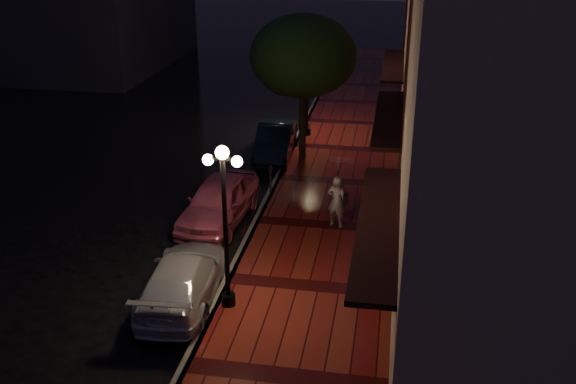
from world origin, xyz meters
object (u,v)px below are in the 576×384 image
Objects in this scene: navy_car at (275,141)px; parking_meter at (271,179)px; streetlamp_near at (225,219)px; pink_car at (219,201)px; streetlamp_far at (307,82)px; woman_with_umbrella at (337,180)px; street_tree at (303,58)px; silver_car at (183,278)px.

parking_meter reaches higher than navy_car.
streetlamp_near is 5.50m from pink_car.
parking_meter is at bearing -91.55° from streetlamp_far.
navy_car is 1.73× the size of woman_with_umbrella.
streetlamp_far is 7.58m from parking_meter.
streetlamp_near is at bearing -76.45° from parking_meter.
streetlamp_far is 1.05× the size of navy_car.
streetlamp_far is 3.44m from street_tree.
navy_car is 3.19× the size of parking_meter.
pink_car is at bearing -117.90° from parking_meter.
navy_car is 7.23m from woman_with_umbrella.
street_tree reaches higher than streetlamp_far.
pink_car is at bearing -99.27° from navy_car.
streetlamp_far is 1.81× the size of woman_with_umbrella.
streetlamp_near is 6.82m from parking_meter.
parking_meter is (-0.46, -4.38, -3.31)m from street_tree.
streetlamp_near is 11.12m from street_tree.
streetlamp_near reaches higher than navy_car.
streetlamp_near is at bearing -88.79° from navy_car.
streetlamp_far is 9.33m from woman_with_umbrella.
woman_with_umbrella is (2.27, 4.99, -0.87)m from streetlamp_near.
street_tree reaches higher than parking_meter.
streetlamp_near is 2.35m from silver_car.
street_tree is at bearing -85.09° from streetlamp_far.
streetlamp_far is 9.39m from pink_car.
woman_with_umbrella is (3.22, -6.39, 1.05)m from navy_car.
streetlamp_far is 3.34× the size of parking_meter.
pink_car is 1.06× the size of navy_car.
street_tree reaches higher than pink_car.
streetlamp_near is at bearing 165.47° from silver_car.
silver_car is at bearing -87.74° from parking_meter.
woman_with_umbrella is (3.86, 0.06, 0.98)m from pink_car.
woman_with_umbrella is at bearing -71.52° from street_tree.
woman_with_umbrella is at bearing -75.89° from streetlamp_far.
street_tree is 5.51m from parking_meter.
parking_meter is at bearing -15.88° from woman_with_umbrella.
woman_with_umbrella reaches higher than silver_car.
navy_car is (-1.21, 0.38, -3.57)m from street_tree.
street_tree is 7.24m from pink_car.
parking_meter is at bearing -84.63° from navy_car.
parking_meter is (-0.20, -7.39, -1.67)m from streetlamp_far.
pink_car is 4.70m from silver_car.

